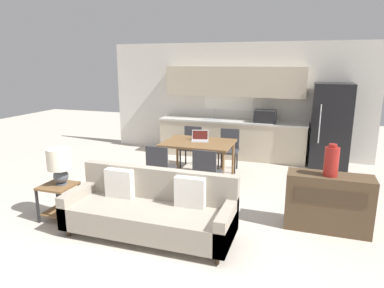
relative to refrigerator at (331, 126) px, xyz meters
The scene contains 15 objects.
ground_plane 4.84m from the refrigerator, 117.38° to the right, with size 20.00×20.00×0.00m, color beige.
wall_back 2.27m from the refrigerator, 169.40° to the left, with size 6.40×0.07×2.70m.
kitchen_counter 2.18m from the refrigerator, behind, with size 3.49×0.65×2.15m.
refrigerator is the anchor object (origin of this frame).
dining_table 3.02m from the refrigerator, 143.87° to the right, with size 1.31×0.98×0.76m.
couch 4.71m from the refrigerator, 120.53° to the right, with size 2.23×0.80×0.85m.
side_table 5.61m from the refrigerator, 133.42° to the right, with size 0.45×0.45×0.53m.
table_lamp 5.53m from the refrigerator, 133.43° to the right, with size 0.35×0.35×0.53m.
credenza 3.19m from the refrigerator, 92.71° to the right, with size 1.11×0.40×0.78m.
vase 3.19m from the refrigerator, 92.88° to the right, with size 0.18×0.18×0.43m.
dining_chair_far_left 3.04m from the refrigerator, 161.58° to the right, with size 0.42×0.42×0.87m.
dining_chair_near_right 3.35m from the refrigerator, 127.35° to the right, with size 0.43×0.43×0.87m.
dining_chair_near_left 3.91m from the refrigerator, 137.16° to the right, with size 0.42×0.42×0.87m.
dining_chair_far_right 2.27m from the refrigerator, 154.71° to the right, with size 0.45×0.45×0.87m.
laptop 2.95m from the refrigerator, 145.58° to the right, with size 0.37×0.33×0.20m.
Camera 1 is at (1.66, -3.61, 2.25)m, focal length 32.00 mm.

